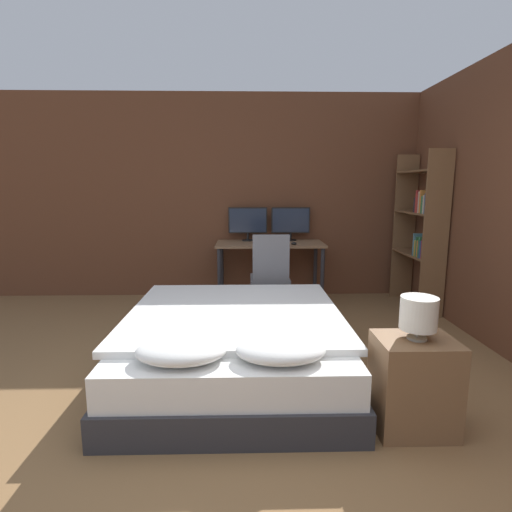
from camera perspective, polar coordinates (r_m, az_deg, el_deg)
ground_plane at (r=2.32m, az=2.00°, el=-30.18°), size 20.00×20.00×0.00m
wall_back at (r=5.45m, az=-0.21°, el=8.42°), size 12.00×0.06×2.70m
bed at (r=3.26m, az=-3.06°, el=-12.48°), size 1.69×1.98×0.58m
nightstand at (r=2.75m, az=21.57°, el=-16.68°), size 0.47×0.37×0.59m
bedside_lamp at (r=2.59m, az=22.21°, el=-7.63°), size 0.22×0.22×0.26m
desk at (r=5.15m, az=2.01°, el=0.77°), size 1.38×0.61×0.78m
monitor_left at (r=5.30m, az=-1.18°, el=4.92°), size 0.51×0.16×0.44m
monitor_right at (r=5.33m, az=4.96°, el=4.92°), size 0.51×0.16×0.44m
keyboard at (r=4.93m, az=2.15°, el=1.69°), size 0.39×0.13×0.02m
computer_mouse at (r=4.96m, az=5.44°, el=1.80°), size 0.07×0.05×0.04m
office_chair at (r=4.46m, az=2.01°, el=-4.37°), size 0.52×0.52×0.99m
bookshelf at (r=5.17m, az=22.75°, el=4.30°), size 0.29×0.92×1.90m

